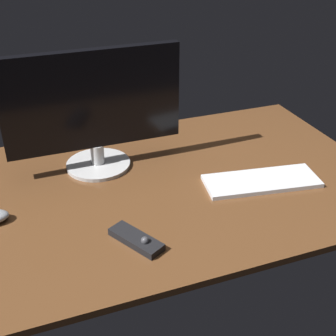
# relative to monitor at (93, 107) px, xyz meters

# --- Properties ---
(desk) EXTENTS (1.40, 0.84, 0.02)m
(desk) POSITION_rel_monitor_xyz_m (0.13, -0.17, -0.21)
(desk) COLOR brown
(desk) RESTS_ON ground
(monitor) EXTENTS (0.54, 0.21, 0.38)m
(monitor) POSITION_rel_monitor_xyz_m (0.00, 0.00, 0.00)
(monitor) COLOR silver
(monitor) RESTS_ON desk
(keyboard) EXTENTS (0.36, 0.18, 0.01)m
(keyboard) POSITION_rel_monitor_xyz_m (0.44, -0.28, -0.20)
(keyboard) COLOR silver
(keyboard) RESTS_ON desk
(media_remote) EXTENTS (0.12, 0.16, 0.03)m
(media_remote) POSITION_rel_monitor_xyz_m (0.00, -0.41, -0.19)
(media_remote) COLOR black
(media_remote) RESTS_ON desk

